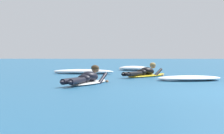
{
  "coord_description": "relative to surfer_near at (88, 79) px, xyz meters",
  "views": [
    {
      "loc": [
        -2.3,
        -7.74,
        0.76
      ],
      "look_at": [
        -2.72,
        4.07,
        0.39
      ],
      "focal_mm": 60.88,
      "sensor_mm": 36.0,
      "label": 1
    }
  ],
  "objects": [
    {
      "name": "ground_plane",
      "position": [
        3.29,
        7.91,
        -0.14
      ],
      "size": [
        120.0,
        120.0,
        0.0
      ],
      "primitive_type": "plane",
      "color": "#235B84"
    },
    {
      "name": "surfer_far",
      "position": [
        1.69,
        3.52,
        -0.01
      ],
      "size": [
        1.8,
        2.42,
        0.54
      ],
      "color": "yellow",
      "rests_on": "ground"
    },
    {
      "name": "whitewater_mid_left",
      "position": [
        1.41,
        8.83,
        -0.03
      ],
      "size": [
        1.71,
        1.26,
        0.23
      ],
      "color": "white",
      "rests_on": "ground"
    },
    {
      "name": "surfer_near",
      "position": [
        0.0,
        0.0,
        0.0
      ],
      "size": [
        1.13,
        2.38,
        0.54
      ],
      "color": "white",
      "rests_on": "ground"
    },
    {
      "name": "whitewater_far_band",
      "position": [
        2.9,
        1.57,
        -0.07
      ],
      "size": [
        2.11,
        1.43,
        0.15
      ],
      "color": "white",
      "rests_on": "ground"
    },
    {
      "name": "whitewater_mid_right",
      "position": [
        -0.71,
        5.39,
        -0.05
      ],
      "size": [
        2.53,
        0.94,
        0.19
      ],
      "color": "white",
      "rests_on": "ground"
    }
  ]
}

